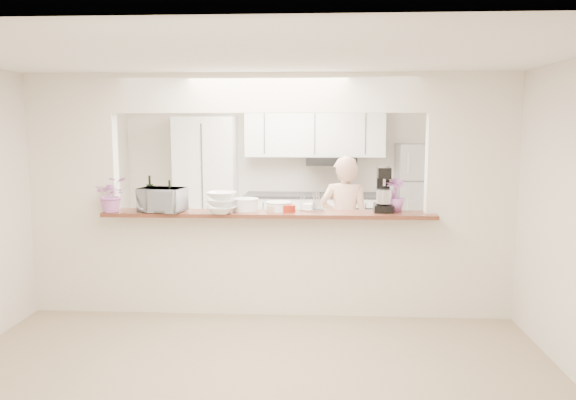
# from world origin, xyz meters

# --- Properties ---
(floor) EXTENTS (6.00, 6.00, 0.00)m
(floor) POSITION_xyz_m (0.00, 0.00, 0.00)
(floor) COLOR tan
(floor) RESTS_ON ground
(tile_overlay) EXTENTS (5.00, 2.90, 0.01)m
(tile_overlay) POSITION_xyz_m (0.00, 1.55, 0.01)
(tile_overlay) COLOR beige
(tile_overlay) RESTS_ON floor
(partition) EXTENTS (5.00, 0.15, 2.50)m
(partition) POSITION_xyz_m (0.00, 0.00, 1.48)
(partition) COLOR white
(partition) RESTS_ON floor
(bar_counter) EXTENTS (3.40, 0.38, 1.09)m
(bar_counter) POSITION_xyz_m (0.00, -0.00, 0.58)
(bar_counter) COLOR white
(bar_counter) RESTS_ON floor
(kitchen_cabinets) EXTENTS (3.15, 0.62, 2.25)m
(kitchen_cabinets) POSITION_xyz_m (-0.19, 2.72, 0.97)
(kitchen_cabinets) COLOR silver
(kitchen_cabinets) RESTS_ON floor
(refrigerator) EXTENTS (0.75, 0.70, 1.70)m
(refrigerator) POSITION_xyz_m (2.05, 2.65, 0.85)
(refrigerator) COLOR #A2A2A7
(refrigerator) RESTS_ON floor
(flower_left) EXTENTS (0.41, 0.39, 0.36)m
(flower_left) POSITION_xyz_m (-1.60, -0.15, 1.27)
(flower_left) COLOR #C96AB6
(flower_left) RESTS_ON bar_counter
(wine_bottle_a) EXTENTS (0.07, 0.07, 0.36)m
(wine_bottle_a) POSITION_xyz_m (-1.27, 0.07, 1.23)
(wine_bottle_a) COLOR black
(wine_bottle_a) RESTS_ON bar_counter
(wine_bottle_b) EXTENTS (0.07, 0.07, 0.33)m
(wine_bottle_b) POSITION_xyz_m (-1.00, -0.15, 1.22)
(wine_bottle_b) COLOR black
(wine_bottle_b) RESTS_ON bar_counter
(toaster_oven) EXTENTS (0.50, 0.38, 0.25)m
(toaster_oven) POSITION_xyz_m (-1.09, -0.10, 1.21)
(toaster_oven) COLOR #B4B4B9
(toaster_oven) RESTS_ON bar_counter
(serving_bowls) EXTENTS (0.35, 0.35, 0.21)m
(serving_bowls) POSITION_xyz_m (-0.47, -0.17, 1.20)
(serving_bowls) COLOR white
(serving_bowls) RESTS_ON bar_counter
(plate_stack_a) EXTENTS (0.28, 0.28, 0.13)m
(plate_stack_a) POSITION_xyz_m (-0.25, 0.03, 1.15)
(plate_stack_a) COLOR white
(plate_stack_a) RESTS_ON bar_counter
(plate_stack_b) EXTENTS (0.27, 0.27, 0.10)m
(plate_stack_b) POSITION_xyz_m (0.10, 0.03, 1.14)
(plate_stack_b) COLOR white
(plate_stack_b) RESTS_ON bar_counter
(red_bowl) EXTENTS (0.16, 0.16, 0.07)m
(red_bowl) POSITION_xyz_m (0.20, -0.03, 1.13)
(red_bowl) COLOR maroon
(red_bowl) RESTS_ON bar_counter
(tan_bowl) EXTENTS (0.13, 0.13, 0.06)m
(tan_bowl) POSITION_xyz_m (0.05, -0.03, 1.12)
(tan_bowl) COLOR tan
(tan_bowl) RESTS_ON bar_counter
(utensil_caddy) EXTENTS (0.26, 0.19, 0.22)m
(utensil_caddy) POSITION_xyz_m (0.45, 0.05, 1.18)
(utensil_caddy) COLOR silver
(utensil_caddy) RESTS_ON bar_counter
(stand_mixer) EXTENTS (0.21, 0.32, 0.46)m
(stand_mixer) POSITION_xyz_m (1.18, 0.07, 1.30)
(stand_mixer) COLOR black
(stand_mixer) RESTS_ON bar_counter
(flower_right) EXTENTS (0.21, 0.21, 0.35)m
(flower_right) POSITION_xyz_m (1.30, 0.05, 1.26)
(flower_right) COLOR #C369BF
(flower_right) RESTS_ON bar_counter
(person) EXTENTS (0.63, 0.46, 1.61)m
(person) POSITION_xyz_m (0.82, 0.80, 0.81)
(person) COLOR #D9A68D
(person) RESTS_ON floor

